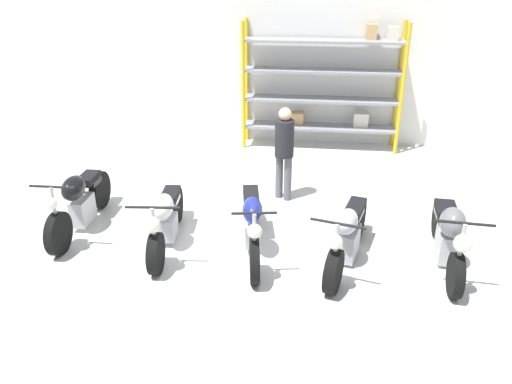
{
  "coord_description": "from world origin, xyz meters",
  "views": [
    {
      "loc": [
        0.83,
        -6.19,
        3.76
      ],
      "look_at": [
        0.0,
        0.4,
        0.7
      ],
      "focal_mm": 35.0,
      "sensor_mm": 36.0,
      "label": 1
    }
  ],
  "objects_px": {
    "shelving_rack": "(325,85)",
    "motorcycle_grey": "(449,235)",
    "motorcycle_silver": "(347,235)",
    "person_browsing": "(284,147)",
    "motorcycle_blue": "(252,222)",
    "motorcycle_white": "(166,219)",
    "motorcycle_black": "(79,202)"
  },
  "relations": [
    {
      "from": "motorcycle_silver",
      "to": "motorcycle_black",
      "type": "bearing_deg",
      "value": -81.51
    },
    {
      "from": "shelving_rack",
      "to": "motorcycle_white",
      "type": "distance_m",
      "value": 5.22
    },
    {
      "from": "motorcycle_grey",
      "to": "person_browsing",
      "type": "relative_size",
      "value": 1.28
    },
    {
      "from": "motorcycle_black",
      "to": "motorcycle_silver",
      "type": "height_order",
      "value": "motorcycle_black"
    },
    {
      "from": "person_browsing",
      "to": "motorcycle_silver",
      "type": "bearing_deg",
      "value": 58.78
    },
    {
      "from": "motorcycle_silver",
      "to": "person_browsing",
      "type": "xyz_separation_m",
      "value": [
        -1.01,
        1.91,
        0.55
      ]
    },
    {
      "from": "shelving_rack",
      "to": "person_browsing",
      "type": "xyz_separation_m",
      "value": [
        -0.67,
        -2.83,
        -0.42
      ]
    },
    {
      "from": "shelving_rack",
      "to": "motorcycle_silver",
      "type": "height_order",
      "value": "shelving_rack"
    },
    {
      "from": "motorcycle_black",
      "to": "motorcycle_blue",
      "type": "height_order",
      "value": "motorcycle_black"
    },
    {
      "from": "motorcycle_white",
      "to": "motorcycle_grey",
      "type": "xyz_separation_m",
      "value": [
        3.91,
        -0.01,
        0.02
      ]
    },
    {
      "from": "motorcycle_black",
      "to": "motorcycle_white",
      "type": "bearing_deg",
      "value": 76.17
    },
    {
      "from": "shelving_rack",
      "to": "motorcycle_blue",
      "type": "height_order",
      "value": "shelving_rack"
    },
    {
      "from": "motorcycle_white",
      "to": "motorcycle_grey",
      "type": "distance_m",
      "value": 3.91
    },
    {
      "from": "motorcycle_blue",
      "to": "motorcycle_grey",
      "type": "relative_size",
      "value": 1.02
    },
    {
      "from": "shelving_rack",
      "to": "motorcycle_grey",
      "type": "relative_size",
      "value": 1.63
    },
    {
      "from": "shelving_rack",
      "to": "motorcycle_blue",
      "type": "distance_m",
      "value": 4.82
    },
    {
      "from": "motorcycle_black",
      "to": "person_browsing",
      "type": "bearing_deg",
      "value": 115.07
    },
    {
      "from": "shelving_rack",
      "to": "person_browsing",
      "type": "bearing_deg",
      "value": -103.23
    },
    {
      "from": "motorcycle_black",
      "to": "motorcycle_white",
      "type": "xyz_separation_m",
      "value": [
        1.45,
        -0.33,
        -0.03
      ]
    },
    {
      "from": "motorcycle_black",
      "to": "motorcycle_white",
      "type": "relative_size",
      "value": 1.05
    },
    {
      "from": "shelving_rack",
      "to": "motorcycle_grey",
      "type": "distance_m",
      "value": 5.02
    },
    {
      "from": "shelving_rack",
      "to": "person_browsing",
      "type": "relative_size",
      "value": 2.08
    },
    {
      "from": "motorcycle_white",
      "to": "person_browsing",
      "type": "distance_m",
      "value": 2.44
    },
    {
      "from": "person_browsing",
      "to": "shelving_rack",
      "type": "bearing_deg",
      "value": -162.44
    },
    {
      "from": "motorcycle_white",
      "to": "motorcycle_grey",
      "type": "height_order",
      "value": "motorcycle_grey"
    },
    {
      "from": "motorcycle_white",
      "to": "motorcycle_blue",
      "type": "xyz_separation_m",
      "value": [
        1.25,
        -0.0,
        0.02
      ]
    },
    {
      "from": "motorcycle_silver",
      "to": "person_browsing",
      "type": "bearing_deg",
      "value": -137.29
    },
    {
      "from": "motorcycle_blue",
      "to": "person_browsing",
      "type": "xyz_separation_m",
      "value": [
        0.3,
        1.8,
        0.5
      ]
    },
    {
      "from": "motorcycle_blue",
      "to": "motorcycle_grey",
      "type": "xyz_separation_m",
      "value": [
        2.66,
        -0.01,
        -0.0
      ]
    },
    {
      "from": "motorcycle_silver",
      "to": "motorcycle_grey",
      "type": "relative_size",
      "value": 0.98
    },
    {
      "from": "motorcycle_black",
      "to": "motorcycle_grey",
      "type": "bearing_deg",
      "value": 85.43
    },
    {
      "from": "motorcycle_silver",
      "to": "person_browsing",
      "type": "distance_m",
      "value": 2.23
    }
  ]
}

